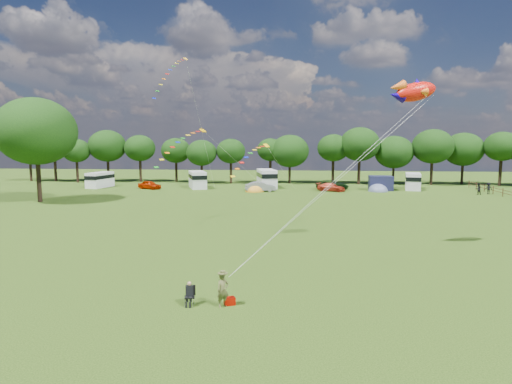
# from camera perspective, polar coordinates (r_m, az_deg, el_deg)

# --- Properties ---
(ground_plane) EXTENTS (180.00, 180.00, 0.00)m
(ground_plane) POSITION_cam_1_polar(r_m,az_deg,el_deg) (25.24, -1.77, -11.24)
(ground_plane) COLOR black
(ground_plane) RESTS_ON ground
(tree_line) EXTENTS (102.98, 10.98, 10.27)m
(tree_line) POSITION_cam_1_polar(r_m,az_deg,el_deg) (78.84, 7.15, 5.71)
(tree_line) COLOR black
(tree_line) RESTS_ON ground
(big_tree) EXTENTS (10.00, 10.00, 13.28)m
(big_tree) POSITION_cam_1_polar(r_m,az_deg,el_deg) (61.46, -27.28, 7.19)
(big_tree) COLOR black
(big_tree) RESTS_ON ground
(car_a) EXTENTS (4.40, 3.10, 1.37)m
(car_a) POSITION_cam_1_polar(r_m,az_deg,el_deg) (71.94, -14.00, 0.93)
(car_a) COLOR #AE2200
(car_a) RESTS_ON ground
(car_b) EXTENTS (4.64, 2.66, 1.54)m
(car_b) POSITION_cam_1_polar(r_m,az_deg,el_deg) (66.27, 0.58, 0.72)
(car_b) COLOR gray
(car_b) RESTS_ON ground
(car_c) EXTENTS (4.61, 3.31, 1.28)m
(car_c) POSITION_cam_1_polar(r_m,az_deg,el_deg) (67.74, 10.00, 0.64)
(car_c) COLOR #A82D16
(car_c) RESTS_ON ground
(car_d) EXTENTS (5.46, 2.59, 1.47)m
(car_d) POSITION_cam_1_polar(r_m,az_deg,el_deg) (70.51, 10.11, 0.95)
(car_d) COLOR black
(car_d) RESTS_ON ground
(campervan_a) EXTENTS (3.11, 5.54, 2.57)m
(campervan_a) POSITION_cam_1_polar(r_m,az_deg,el_deg) (76.89, -20.09, 1.61)
(campervan_a) COLOR silver
(campervan_a) RESTS_ON ground
(campervan_b) EXTENTS (4.23, 6.14, 2.77)m
(campervan_b) POSITION_cam_1_polar(r_m,az_deg,el_deg) (71.93, -7.80, 1.71)
(campervan_b) COLOR silver
(campervan_b) RESTS_ON ground
(campervan_c) EXTENTS (3.99, 6.64, 3.04)m
(campervan_c) POSITION_cam_1_polar(r_m,az_deg,el_deg) (72.00, 1.44, 1.89)
(campervan_c) COLOR silver
(campervan_c) RESTS_ON ground
(campervan_d) EXTENTS (3.42, 5.75, 2.64)m
(campervan_d) POSITION_cam_1_polar(r_m,az_deg,el_deg) (73.60, 20.19, 1.42)
(campervan_d) COLOR silver
(campervan_d) RESTS_ON ground
(tent_orange) EXTENTS (2.97, 3.25, 2.32)m
(tent_orange) POSITION_cam_1_polar(r_m,az_deg,el_deg) (66.27, -0.19, 0.07)
(tent_orange) COLOR orange
(tent_orange) RESTS_ON ground
(tent_greyblue) EXTENTS (3.11, 3.41, 2.31)m
(tent_greyblue) POSITION_cam_1_polar(r_m,az_deg,el_deg) (69.33, 15.96, 0.10)
(tent_greyblue) COLOR slate
(tent_greyblue) RESTS_ON ground
(awning_navy) EXTENTS (3.83, 3.20, 2.27)m
(awning_navy) POSITION_cam_1_polar(r_m,az_deg,el_deg) (71.11, 16.29, 1.16)
(awning_navy) COLOR #191B38
(awning_navy) RESTS_ON ground
(kite_flyer) EXTENTS (0.71, 0.65, 1.62)m
(kite_flyer) POSITION_cam_1_polar(r_m,az_deg,el_deg) (20.78, -4.44, -12.93)
(kite_flyer) COLOR brown
(kite_flyer) RESTS_ON ground
(camp_chair) EXTENTS (0.57, 0.58, 1.17)m
(camp_chair) POSITION_cam_1_polar(r_m,az_deg,el_deg) (21.20, -8.83, -12.90)
(camp_chair) COLOR #99999E
(camp_chair) RESTS_ON ground
(kite_bag) EXTENTS (0.61, 0.52, 0.37)m
(kite_bag) POSITION_cam_1_polar(r_m,az_deg,el_deg) (21.21, -3.53, -14.31)
(kite_bag) COLOR #A70B00
(kite_bag) RESTS_ON ground
(fish_kite) EXTENTS (3.75, 2.08, 1.96)m
(fish_kite) POSITION_cam_1_polar(r_m,az_deg,el_deg) (32.22, 20.10, 12.46)
(fish_kite) COLOR red
(fish_kite) RESTS_ON ground
(streamer_kite_a) EXTENTS (3.26, 5.54, 5.73)m
(streamer_kite_a) POSITION_cam_1_polar(r_m,az_deg,el_deg) (56.95, -11.05, 15.59)
(streamer_kite_a) COLOR yellow
(streamer_kite_a) RESTS_ON ground
(streamer_kite_b) EXTENTS (4.23, 4.71, 3.80)m
(streamer_kite_b) POSITION_cam_1_polar(r_m,az_deg,el_deg) (43.15, -9.55, 6.69)
(streamer_kite_b) COLOR #F2AC00
(streamer_kite_b) RESTS_ON ground
(streamer_kite_c) EXTENTS (3.07, 4.89, 2.77)m
(streamer_kite_c) POSITION_cam_1_polar(r_m,az_deg,el_deg) (38.21, -0.35, 5.07)
(streamer_kite_c) COLOR yellow
(streamer_kite_c) RESTS_ON ground
(walker_a) EXTENTS (0.84, 0.54, 1.67)m
(walker_a) POSITION_cam_1_polar(r_m,az_deg,el_deg) (70.28, 27.52, 0.35)
(walker_a) COLOR black
(walker_a) RESTS_ON ground
(walker_b) EXTENTS (1.13, 0.55, 1.72)m
(walker_b) POSITION_cam_1_polar(r_m,az_deg,el_deg) (71.88, 28.58, 0.43)
(walker_b) COLOR black
(walker_b) RESTS_ON ground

